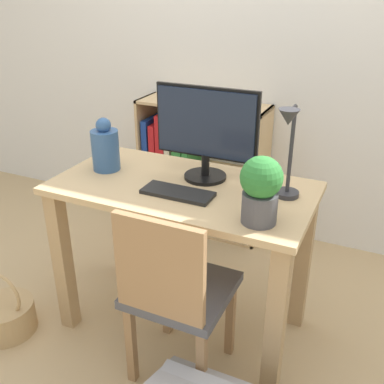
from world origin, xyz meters
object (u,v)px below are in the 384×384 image
desk_lamp (288,146)px  bookshelf (183,170)px  vase (105,148)px  monitor (206,128)px  basket (6,315)px  potted_plant (261,188)px  chair (175,291)px  keyboard (178,193)px

desk_lamp → bookshelf: 1.42m
vase → monitor: bearing=12.2°
monitor → vase: (-0.47, -0.10, -0.13)m
bookshelf → basket: bookshelf is taller
monitor → potted_plant: size_ratio=1.82×
chair → bookshelf: bearing=112.5°
vase → bookshelf: size_ratio=0.28×
keyboard → bookshelf: 1.20m
keyboard → vase: vase is taller
chair → basket: 0.97m
desk_lamp → bookshelf: bearing=134.7°
desk_lamp → chair: 0.73m
monitor → bookshelf: bearing=122.2°
bookshelf → vase: bearing=-86.7°
vase → potted_plant: potted_plant is taller
monitor → vase: 0.49m
keyboard → potted_plant: 0.41m
monitor → bookshelf: monitor is taller
potted_plant → bookshelf: size_ratio=0.29×
vase → bookshelf: vase is taller
potted_plant → chair: 0.55m
monitor → keyboard: monitor is taller
keyboard → chair: bearing=-66.9°
monitor → basket: 1.35m
basket → monitor: bearing=32.7°
monitor → chair: size_ratio=0.56×
desk_lamp → bookshelf: (-0.90, 0.91, -0.61)m
keyboard → basket: keyboard is taller
desk_lamp → chair: (-0.32, -0.35, -0.55)m
keyboard → potted_plant: size_ratio=1.18×
desk_lamp → potted_plant: 0.24m
keyboard → monitor: bearing=80.3°
desk_lamp → basket: (-1.21, -0.45, -0.92)m
chair → bookshelf: size_ratio=0.95×
vase → desk_lamp: 0.86m
potted_plant → monitor: bearing=139.2°
keyboard → desk_lamp: size_ratio=0.78×
basket → bookshelf: bearing=77.0°
potted_plant → chair: (-0.28, -0.14, -0.45)m
monitor → keyboard: 0.31m
monitor → potted_plant: bearing=-40.8°
chair → monitor: bearing=95.5°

